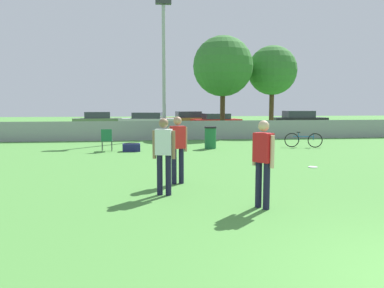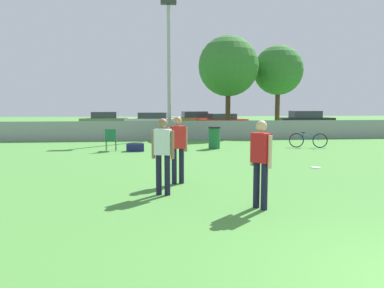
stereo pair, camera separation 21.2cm
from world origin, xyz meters
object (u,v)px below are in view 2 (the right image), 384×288
tree_far_right (278,71)px  parked_car_olive (104,121)px  player_thrower_red (178,145)px  parked_car_red (222,121)px  parked_car_dark (305,120)px  player_defender_red (261,158)px  parked_car_tan (194,120)px  frisbee_disc (316,167)px  bicycle_sideline (308,140)px  light_pole (169,57)px  gear_bag_sideline (135,147)px  tree_near_pole (228,66)px  player_receiver_white (163,151)px  folding_chair_sideline (111,138)px  trash_bin (214,138)px  parked_car_silver (153,121)px

tree_far_right → parked_car_olive: (-12.56, 6.61, -3.64)m
player_thrower_red → parked_car_red: player_thrower_red is taller
player_thrower_red → parked_car_dark: 23.62m
player_defender_red → tree_far_right: bearing=127.5°
parked_car_olive → parked_car_tan: 7.79m
frisbee_disc → tree_far_right: bearing=76.1°
bicycle_sideline → parked_car_dark: size_ratio=0.38×
light_pole → bicycle_sideline: (6.31, -5.28, -4.41)m
bicycle_sideline → gear_bag_sideline: 8.08m
tree_near_pole → parked_car_dark: bearing=36.8°
player_defender_red → bicycle_sideline: size_ratio=1.02×
gear_bag_sideline → player_thrower_red: bearing=-78.7°
player_thrower_red → parked_car_olive: (-4.60, 22.22, -0.30)m
tree_far_right → gear_bag_sideline: (-9.35, -8.70, -4.16)m
player_receiver_white → folding_chair_sideline: bearing=120.2°
tree_near_pole → trash_bin: 8.38m
folding_chair_sideline → parked_car_dark: parked_car_dark is taller
tree_near_pole → player_receiver_white: tree_near_pole is taller
player_receiver_white → bicycle_sideline: bearing=66.7°
bicycle_sideline → parked_car_tan: parked_car_tan is taller
tree_near_pole → player_receiver_white: size_ratio=3.71×
parked_car_olive → parked_car_red: bearing=-12.8°
bicycle_sideline → light_pole: bearing=156.5°
tree_near_pole → parked_car_red: (0.81, 6.30, -3.82)m
player_thrower_red → light_pole: bearing=73.5°
folding_chair_sideline → parked_car_tan: (5.55, 16.34, 0.13)m
player_thrower_red → frisbee_disc: player_thrower_red is taller
gear_bag_sideline → parked_car_silver: parked_car_silver is taller
parked_car_olive → parked_car_dark: (16.59, -1.87, 0.04)m
parked_car_red → parked_car_silver: bearing=163.4°
player_receiver_white → tree_near_pole: bearing=89.7°
light_pole → gear_bag_sideline: light_pole is taller
tree_far_right → player_thrower_red: size_ratio=3.48×
player_defender_red → parked_car_tan: bearing=143.7°
player_receiver_white → parked_car_red: player_receiver_white is taller
parked_car_silver → light_pole: bearing=-74.1°
parked_car_dark → parked_car_red: bearing=177.0°
tree_near_pole → parked_car_red: 7.41m
tree_far_right → trash_bin: size_ratio=5.90×
parked_car_silver → bicycle_sideline: bearing=-53.1°
frisbee_disc → gear_bag_sideline: bearing=140.1°
folding_chair_sideline → parked_car_silver: parked_car_silver is taller
light_pole → parked_car_silver: bearing=95.5°
tree_far_right → parked_car_red: 7.04m
folding_chair_sideline → gear_bag_sideline: bearing=169.3°
bicycle_sideline → player_receiver_white: bearing=-113.3°
folding_chair_sideline → parked_car_tan: size_ratio=0.23×
player_defender_red → frisbee_disc: bearing=111.9°
light_pole → tree_near_pole: (3.92, 1.92, -0.29)m
tree_near_pole → parked_car_dark: size_ratio=1.43×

